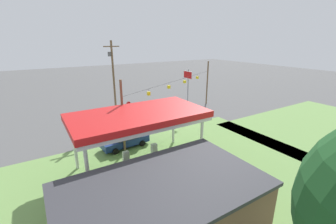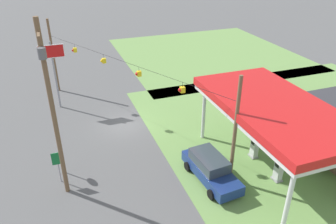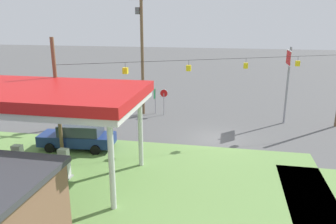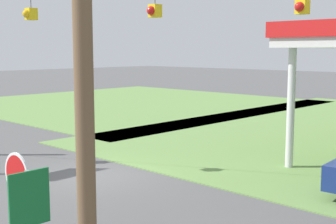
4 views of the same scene
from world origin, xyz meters
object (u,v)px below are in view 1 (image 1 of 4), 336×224
at_px(gas_station_store, 164,206).
at_px(route_sign, 122,107).
at_px(car_at_pumps_front, 126,139).
at_px(utility_pole_main, 113,77).
at_px(fuel_pump_far, 126,161).
at_px(stop_sign_roadside, 129,106).
at_px(gas_station_canopy, 139,118).
at_px(stop_sign_overhead, 188,80).
at_px(car_at_pumps_rear, 165,178).
at_px(fuel_pump_near, 154,153).

distance_m(gas_station_store, route_sign, 22.28).
bearing_deg(car_at_pumps_front, utility_pole_main, -107.58).
bearing_deg(fuel_pump_far, stop_sign_roadside, -113.19).
xyz_separation_m(fuel_pump_far, utility_pole_main, (-3.79, -13.63, 5.41)).
bearing_deg(gas_station_canopy, gas_station_store, 75.39).
xyz_separation_m(gas_station_store, fuel_pump_far, (-0.55, -7.66, -0.83)).
bearing_deg(utility_pole_main, stop_sign_overhead, 178.16).
relative_size(fuel_pump_far, stop_sign_overhead, 0.27).
distance_m(stop_sign_overhead, route_sign, 12.11).
bearing_deg(gas_station_store, gas_station_canopy, -104.61).
relative_size(gas_station_canopy, car_at_pumps_front, 2.25).
bearing_deg(route_sign, fuel_pump_far, 70.63).
bearing_deg(fuel_pump_far, car_at_pumps_front, -111.34).
bearing_deg(route_sign, utility_pole_main, 16.31).
height_order(car_at_pumps_front, car_at_pumps_rear, car_at_pumps_rear).
bearing_deg(stop_sign_roadside, utility_pole_main, -179.64).
relative_size(fuel_pump_near, car_at_pumps_rear, 0.41).
height_order(stop_sign_overhead, route_sign, stop_sign_overhead).
height_order(gas_station_store, fuel_pump_far, gas_station_store).
distance_m(fuel_pump_near, car_at_pumps_front, 4.47).
relative_size(gas_station_canopy, gas_station_store, 0.98).
height_order(gas_station_canopy, fuel_pump_near, gas_station_canopy).
distance_m(car_at_pumps_front, car_at_pumps_rear, 8.59).
distance_m(fuel_pump_far, car_at_pumps_front, 4.61).
bearing_deg(stop_sign_overhead, car_at_pumps_front, 30.86).
height_order(fuel_pump_far, car_at_pumps_front, car_at_pumps_front).
bearing_deg(stop_sign_overhead, stop_sign_roadside, -2.26).
distance_m(car_at_pumps_front, stop_sign_overhead, 17.80).
relative_size(gas_station_store, stop_sign_roadside, 4.88).
relative_size(fuel_pump_far, stop_sign_roadside, 0.72).
bearing_deg(stop_sign_overhead, utility_pole_main, -1.84).
bearing_deg(fuel_pump_far, gas_station_canopy, 179.94).
relative_size(gas_station_canopy, route_sign, 4.97).
height_order(gas_station_canopy, car_at_pumps_front, gas_station_canopy).
distance_m(gas_station_canopy, gas_station_store, 8.49).
bearing_deg(stop_sign_overhead, gas_station_store, 50.59).
height_order(gas_station_canopy, route_sign, gas_station_canopy).
bearing_deg(fuel_pump_near, utility_pole_main, -93.78).
bearing_deg(car_at_pumps_front, fuel_pump_far, 63.85).
xyz_separation_m(stop_sign_roadside, stop_sign_overhead, (-10.76, 0.42, 2.95)).
bearing_deg(stop_sign_overhead, fuel_pump_far, 38.52).
bearing_deg(stop_sign_overhead, fuel_pump_near, 43.95).
bearing_deg(gas_station_canopy, stop_sign_overhead, -138.91).
bearing_deg(car_at_pumps_front, stop_sign_roadside, -118.83).
bearing_deg(fuel_pump_near, car_at_pumps_front, -74.20).
bearing_deg(fuel_pump_near, fuel_pump_far, 0.00).
xyz_separation_m(gas_station_canopy, utility_pole_main, (-2.35, -13.63, 1.51)).
height_order(fuel_pump_far, utility_pole_main, utility_pole_main).
bearing_deg(car_at_pumps_rear, gas_station_canopy, 89.92).
xyz_separation_m(car_at_pumps_front, car_at_pumps_rear, (0.13, 8.59, 0.02)).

